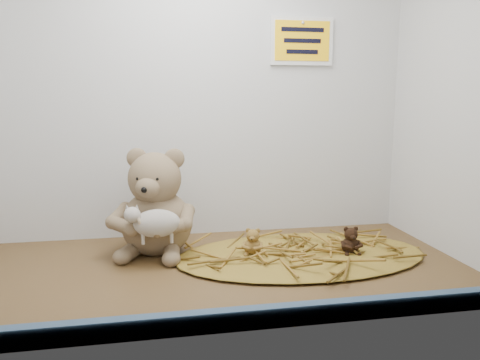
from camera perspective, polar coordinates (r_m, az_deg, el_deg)
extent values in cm
cube|color=#493219|center=(110.10, -3.51, -10.83)|extent=(120.00, 60.00, 0.40)
cube|color=silver|center=(132.94, -5.34, 12.48)|extent=(120.00, 0.40, 90.00)
cube|color=silver|center=(125.32, 25.27, 11.75)|extent=(0.40, 60.00, 90.00)
cube|color=#364E67|center=(83.22, -0.98, -16.61)|extent=(119.28, 2.20, 3.60)
ellipsoid|color=brown|center=(118.75, 7.51, -9.01)|extent=(63.23, 36.72, 1.22)
cube|color=#F9B70C|center=(139.17, 7.54, 16.45)|extent=(16.00, 1.20, 11.00)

